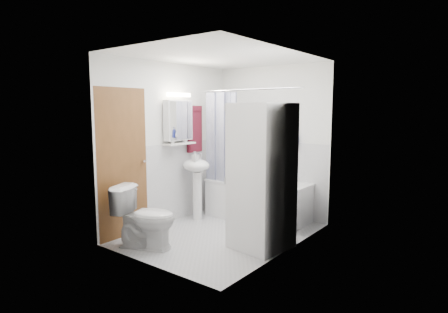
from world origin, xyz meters
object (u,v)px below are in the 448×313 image
Objects in this scene: sink at (197,175)px; washer_dryer at (261,176)px; bathtub at (258,198)px; toilet at (145,218)px.

washer_dryer reaches higher than sink.
bathtub is 1.03m from sink.
toilet is (0.30, -1.30, -0.32)m from sink.
bathtub is at bearing 131.80° from washer_dryer.
washer_dryer is at bearing -55.80° from bathtub.
sink is 1.37m from toilet.
sink is at bearing -8.73° from toilet.
washer_dryer is 2.31× the size of toilet.
bathtub is 1.51× the size of sink.
sink is at bearing 171.85° from washer_dryer.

